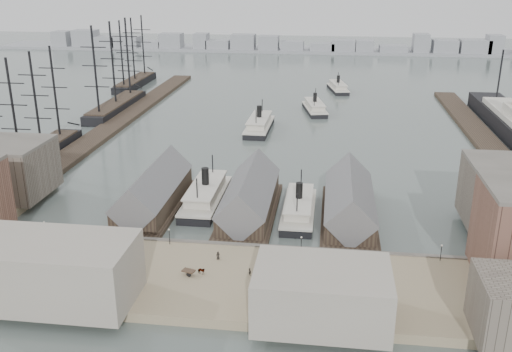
# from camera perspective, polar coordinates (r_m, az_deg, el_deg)

# --- Properties ---
(ground) EXTENTS (900.00, 900.00, 0.00)m
(ground) POSITION_cam_1_polar(r_m,az_deg,el_deg) (136.62, -1.67, -6.64)
(ground) COLOR #4A5652
(ground) RESTS_ON ground
(quay) EXTENTS (180.00, 30.00, 2.00)m
(quay) POSITION_cam_1_polar(r_m,az_deg,el_deg) (118.85, -3.23, -10.50)
(quay) COLOR #8A7A5D
(quay) RESTS_ON ground
(seawall) EXTENTS (180.00, 1.20, 2.30)m
(seawall) POSITION_cam_1_polar(r_m,az_deg,el_deg) (131.53, -2.03, -7.20)
(seawall) COLOR #59544C
(seawall) RESTS_ON ground
(west_wharf) EXTENTS (10.00, 220.00, 1.60)m
(west_wharf) POSITION_cam_1_polar(r_m,az_deg,el_deg) (244.96, -13.80, 5.13)
(west_wharf) COLOR #2D231C
(west_wharf) RESTS_ON ground
(east_wharf) EXTENTS (10.00, 180.00, 1.60)m
(east_wharf) POSITION_cam_1_polar(r_m,az_deg,el_deg) (226.55, 22.13, 3.02)
(east_wharf) COLOR #2D231C
(east_wharf) RESTS_ON ground
(ferry_shed_west) EXTENTS (14.00, 42.00, 12.60)m
(ferry_shed_west) POSITION_cam_1_polar(r_m,az_deg,el_deg) (155.52, -10.19, -1.68)
(ferry_shed_west) COLOR #2D231C
(ferry_shed_west) RESTS_ON ground
(ferry_shed_center) EXTENTS (14.00, 42.00, 12.60)m
(ferry_shed_center) POSITION_cam_1_polar(r_m,az_deg,el_deg) (149.91, -0.66, -2.19)
(ferry_shed_center) COLOR #2D231C
(ferry_shed_center) RESTS_ON ground
(ferry_shed_east) EXTENTS (14.00, 42.00, 12.60)m
(ferry_shed_east) POSITION_cam_1_polar(r_m,az_deg,el_deg) (148.69, 9.32, -2.66)
(ferry_shed_east) COLOR #2D231C
(ferry_shed_east) RESTS_ON ground
(warehouse_west_back) EXTENTS (26.00, 20.00, 14.00)m
(warehouse_west_back) POSITION_cam_1_polar(r_m,az_deg,el_deg) (173.21, -24.19, 0.63)
(warehouse_west_back) COLOR #60564C
(warehouse_west_back) RESTS_ON west_land
(street_bldg_center) EXTENTS (24.00, 16.00, 10.00)m
(street_bldg_center) POSITION_cam_1_polar(r_m,az_deg,el_deg) (103.79, 6.59, -11.66)
(street_bldg_center) COLOR gray
(street_bldg_center) RESTS_ON quay
(street_bldg_west) EXTENTS (30.00, 16.00, 12.00)m
(street_bldg_west) POSITION_cam_1_polar(r_m,az_deg,el_deg) (114.72, -19.53, -8.92)
(street_bldg_west) COLOR gray
(street_bldg_west) RESTS_ON quay
(lamp_post_far_w) EXTENTS (0.44, 0.44, 3.92)m
(lamp_post_far_w) POSITION_cam_1_polar(r_m,az_deg,el_deg) (142.46, -20.39, -4.72)
(lamp_post_far_w) COLOR black
(lamp_post_far_w) RESTS_ON quay
(lamp_post_near_w) EXTENTS (0.44, 0.44, 3.92)m
(lamp_post_near_w) POSITION_cam_1_polar(r_m,az_deg,el_deg) (131.52, -8.67, -5.71)
(lamp_post_near_w) COLOR black
(lamp_post_near_w) RESTS_ON quay
(lamp_post_near_e) EXTENTS (0.44, 0.44, 3.92)m
(lamp_post_near_e) POSITION_cam_1_polar(r_m,az_deg,el_deg) (126.88, 4.55, -6.53)
(lamp_post_near_e) COLOR black
(lamp_post_near_e) RESTS_ON quay
(lamp_post_far_e) EXTENTS (0.44, 0.44, 3.92)m
(lamp_post_far_e) POSITION_cam_1_polar(r_m,az_deg,el_deg) (129.23, 18.05, -7.01)
(lamp_post_far_e) COLOR black
(lamp_post_far_e) RESTS_ON quay
(far_shore) EXTENTS (500.00, 40.00, 15.72)m
(far_shore) POSITION_cam_1_polar(r_m,az_deg,el_deg) (458.76, 4.86, 12.75)
(far_shore) COLOR gray
(far_shore) RESTS_ON ground
(ferry_docked_west) EXTENTS (9.23, 30.76, 10.99)m
(ferry_docked_west) POSITION_cam_1_polar(r_m,az_deg,el_deg) (158.03, -5.04, -1.88)
(ferry_docked_west) COLOR black
(ferry_docked_west) RESTS_ON ground
(ferry_docked_east) EXTENTS (8.26, 27.53, 9.83)m
(ferry_docked_east) POSITION_cam_1_polar(r_m,az_deg,el_deg) (150.16, 4.30, -3.17)
(ferry_docked_east) COLOR black
(ferry_docked_east) RESTS_ON ground
(ferry_open_near) EXTENTS (9.54, 30.16, 10.72)m
(ferry_open_near) POSITION_cam_1_polar(r_m,az_deg,el_deg) (229.78, 0.33, 5.19)
(ferry_open_near) COLOR black
(ferry_open_near) RESTS_ON ground
(ferry_open_mid) EXTENTS (13.10, 27.17, 9.32)m
(ferry_open_mid) POSITION_cam_1_polar(r_m,az_deg,el_deg) (261.70, 5.89, 6.85)
(ferry_open_mid) COLOR black
(ferry_open_mid) RESTS_ON ground
(ferry_open_far) EXTENTS (12.40, 26.02, 8.94)m
(ferry_open_far) POSITION_cam_1_polar(r_m,az_deg,el_deg) (309.43, 8.19, 8.78)
(ferry_open_far) COLOR black
(ferry_open_far) RESTS_ON ground
(sailing_ship_near) EXTENTS (8.78, 60.47, 36.09)m
(sailing_ship_near) POSITION_cam_1_polar(r_m,az_deg,el_deg) (204.67, -21.51, 1.93)
(sailing_ship_near) COLOR black
(sailing_ship_near) RESTS_ON ground
(sailing_ship_mid) EXTENTS (9.72, 56.15, 39.95)m
(sailing_ship_mid) POSITION_cam_1_polar(r_m,az_deg,el_deg) (269.46, -13.81, 6.91)
(sailing_ship_mid) COLOR black
(sailing_ship_mid) RESTS_ON ground
(sailing_ship_far) EXTENTS (8.97, 49.82, 36.87)m
(sailing_ship_far) POSITION_cam_1_polar(r_m,az_deg,el_deg) (327.25, -12.00, 9.26)
(sailing_ship_far) COLOR black
(sailing_ship_far) RESTS_ON ground
(tram) EXTENTS (3.34, 10.64, 3.74)m
(tram) POSITION_cam_1_polar(r_m,az_deg,el_deg) (121.61, 22.98, -9.88)
(tram) COLOR black
(tram) RESTS_ON quay
(horse_cart_left) EXTENTS (4.88, 2.90, 1.70)m
(horse_cart_left) POSITION_cam_1_polar(r_m,az_deg,el_deg) (130.04, -19.37, -7.92)
(horse_cart_left) COLOR black
(horse_cart_left) RESTS_ON quay
(horse_cart_center) EXTENTS (4.92, 2.45, 1.49)m
(horse_cart_center) POSITION_cam_1_polar(r_m,az_deg,el_deg) (119.37, -5.94, -9.45)
(horse_cart_center) COLOR black
(horse_cart_center) RESTS_ON quay
(horse_cart_right) EXTENTS (4.83, 2.84, 1.60)m
(horse_cart_right) POSITION_cam_1_polar(r_m,az_deg,el_deg) (116.99, 3.00, -10.00)
(horse_cart_right) COLOR black
(horse_cart_right) RESTS_ON quay
(pedestrian_0) EXTENTS (0.78, 0.78, 1.75)m
(pedestrian_0) POSITION_cam_1_polar(r_m,az_deg,el_deg) (138.47, -22.82, -6.63)
(pedestrian_0) COLOR black
(pedestrian_0) RESTS_ON quay
(pedestrian_1) EXTENTS (1.07, 1.08, 1.75)m
(pedestrian_1) POSITION_cam_1_polar(r_m,az_deg,el_deg) (126.74, -19.00, -8.62)
(pedestrian_1) COLOR black
(pedestrian_1) RESTS_ON quay
(pedestrian_2) EXTENTS (1.18, 0.79, 1.70)m
(pedestrian_2) POSITION_cam_1_polar(r_m,az_deg,el_deg) (130.40, -11.81, -7.07)
(pedestrian_2) COLOR black
(pedestrian_2) RESTS_ON quay
(pedestrian_3) EXTENTS (0.92, 0.93, 1.57)m
(pedestrian_3) POSITION_cam_1_polar(r_m,az_deg,el_deg) (117.86, -12.11, -10.23)
(pedestrian_3) COLOR black
(pedestrian_3) RESTS_ON quay
(pedestrian_4) EXTENTS (1.05, 0.87, 1.83)m
(pedestrian_4) POSITION_cam_1_polar(r_m,az_deg,el_deg) (124.71, -3.82, -7.94)
(pedestrian_4) COLOR black
(pedestrian_4) RESTS_ON quay
(pedestrian_5) EXTENTS (0.75, 0.70, 1.66)m
(pedestrian_5) POSITION_cam_1_polar(r_m,az_deg,el_deg) (118.48, -0.63, -9.54)
(pedestrian_5) COLOR black
(pedestrian_5) RESTS_ON quay
(pedestrian_6) EXTENTS (1.11, 1.11, 1.82)m
(pedestrian_6) POSITION_cam_1_polar(r_m,az_deg,el_deg) (125.95, 4.34, -7.66)
(pedestrian_6) COLOR black
(pedestrian_6) RESTS_ON quay
(pedestrian_7) EXTENTS (1.23, 1.03, 1.65)m
(pedestrian_7) POSITION_cam_1_polar(r_m,az_deg,el_deg) (114.32, 9.52, -11.05)
(pedestrian_7) COLOR black
(pedestrian_7) RESTS_ON quay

